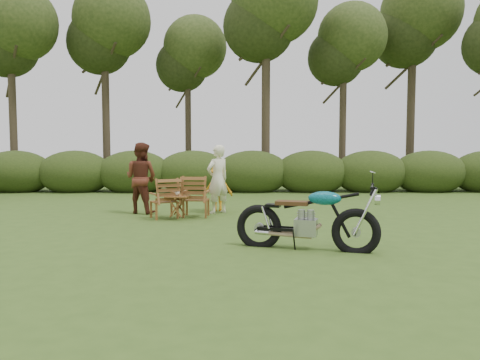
{
  "coord_description": "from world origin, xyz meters",
  "views": [
    {
      "loc": [
        -0.52,
        -6.78,
        1.56
      ],
      "look_at": [
        -0.47,
        2.08,
        0.9
      ],
      "focal_mm": 35.0,
      "sensor_mm": 36.0,
      "label": 1
    }
  ],
  "objects_px": {
    "side_table": "(178,207)",
    "adult_b": "(142,213)",
    "cup": "(178,194)",
    "adult_a": "(218,213)",
    "lawn_chair_right": "(196,217)",
    "lawn_chair_left": "(164,218)",
    "child": "(218,211)",
    "motorcycle": "(306,249)"
  },
  "relations": [
    {
      "from": "motorcycle",
      "to": "lawn_chair_right",
      "type": "bearing_deg",
      "value": 138.15
    },
    {
      "from": "side_table",
      "to": "adult_b",
      "type": "height_order",
      "value": "adult_b"
    },
    {
      "from": "lawn_chair_right",
      "to": "adult_b",
      "type": "height_order",
      "value": "adult_b"
    },
    {
      "from": "lawn_chair_left",
      "to": "adult_a",
      "type": "bearing_deg",
      "value": -173.24
    },
    {
      "from": "adult_a",
      "to": "lawn_chair_right",
      "type": "bearing_deg",
      "value": 11.8
    },
    {
      "from": "lawn_chair_left",
      "to": "side_table",
      "type": "distance_m",
      "value": 0.42
    },
    {
      "from": "cup",
      "to": "lawn_chair_right",
      "type": "bearing_deg",
      "value": 44.91
    },
    {
      "from": "lawn_chair_left",
      "to": "side_table",
      "type": "relative_size",
      "value": 1.71
    },
    {
      "from": "child",
      "to": "lawn_chair_left",
      "type": "bearing_deg",
      "value": 39.23
    },
    {
      "from": "motorcycle",
      "to": "adult_b",
      "type": "relative_size",
      "value": 1.26
    },
    {
      "from": "lawn_chair_right",
      "to": "lawn_chair_left",
      "type": "relative_size",
      "value": 1.04
    },
    {
      "from": "lawn_chair_left",
      "to": "side_table",
      "type": "xyz_separation_m",
      "value": [
        0.31,
        -0.15,
        0.25
      ]
    },
    {
      "from": "lawn_chair_left",
      "to": "adult_b",
      "type": "xyz_separation_m",
      "value": [
        -0.64,
        0.77,
        0.0
      ]
    },
    {
      "from": "side_table",
      "to": "adult_a",
      "type": "bearing_deg",
      "value": 47.8
    },
    {
      "from": "side_table",
      "to": "adult_a",
      "type": "distance_m",
      "value": 1.23
    },
    {
      "from": "lawn_chair_left",
      "to": "cup",
      "type": "relative_size",
      "value": 7.68
    },
    {
      "from": "child",
      "to": "adult_a",
      "type": "bearing_deg",
      "value": 86.58
    },
    {
      "from": "adult_b",
      "to": "lawn_chair_left",
      "type": "bearing_deg",
      "value": 152.83
    },
    {
      "from": "side_table",
      "to": "adult_a",
      "type": "relative_size",
      "value": 0.32
    },
    {
      "from": "lawn_chair_left",
      "to": "child",
      "type": "bearing_deg",
      "value": -162.09
    },
    {
      "from": "lawn_chair_left",
      "to": "cup",
      "type": "xyz_separation_m",
      "value": [
        0.31,
        -0.15,
        0.55
      ]
    },
    {
      "from": "motorcycle",
      "to": "cup",
      "type": "height_order",
      "value": "cup"
    },
    {
      "from": "adult_a",
      "to": "adult_b",
      "type": "relative_size",
      "value": 0.97
    },
    {
      "from": "adult_a",
      "to": "cup",
      "type": "bearing_deg",
      "value": 9.52
    },
    {
      "from": "side_table",
      "to": "cup",
      "type": "height_order",
      "value": "cup"
    },
    {
      "from": "motorcycle",
      "to": "child",
      "type": "xyz_separation_m",
      "value": [
        -1.5,
        4.1,
        0.0
      ]
    },
    {
      "from": "side_table",
      "to": "lawn_chair_right",
      "type": "bearing_deg",
      "value": 44.13
    },
    {
      "from": "motorcycle",
      "to": "lawn_chair_right",
      "type": "xyz_separation_m",
      "value": [
        -1.93,
        3.2,
        0.0
      ]
    },
    {
      "from": "lawn_chair_right",
      "to": "cup",
      "type": "xyz_separation_m",
      "value": [
        -0.35,
        -0.35,
        0.55
      ]
    },
    {
      "from": "motorcycle",
      "to": "adult_b",
      "type": "bearing_deg",
      "value": 147.71
    },
    {
      "from": "adult_b",
      "to": "child",
      "type": "bearing_deg",
      "value": -146.33
    },
    {
      "from": "motorcycle",
      "to": "adult_a",
      "type": "xyz_separation_m",
      "value": [
        -1.48,
        3.75,
        0.0
      ]
    },
    {
      "from": "adult_b",
      "to": "side_table",
      "type": "bearing_deg",
      "value": 158.87
    },
    {
      "from": "adult_a",
      "to": "child",
      "type": "xyz_separation_m",
      "value": [
        -0.01,
        0.35,
        0.0
      ]
    },
    {
      "from": "adult_b",
      "to": "child",
      "type": "xyz_separation_m",
      "value": [
        1.75,
        0.33,
        0.0
      ]
    },
    {
      "from": "side_table",
      "to": "child",
      "type": "relative_size",
      "value": 0.46
    },
    {
      "from": "cup",
      "to": "side_table",
      "type": "bearing_deg",
      "value": 161.57
    },
    {
      "from": "child",
      "to": "lawn_chair_right",
      "type": "bearing_deg",
      "value": 58.44
    },
    {
      "from": "lawn_chair_right",
      "to": "lawn_chair_left",
      "type": "height_order",
      "value": "lawn_chair_right"
    },
    {
      "from": "cup",
      "to": "adult_a",
      "type": "bearing_deg",
      "value": 48.14
    },
    {
      "from": "cup",
      "to": "adult_b",
      "type": "height_order",
      "value": "adult_b"
    },
    {
      "from": "cup",
      "to": "motorcycle",
      "type": "bearing_deg",
      "value": -51.27
    }
  ]
}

